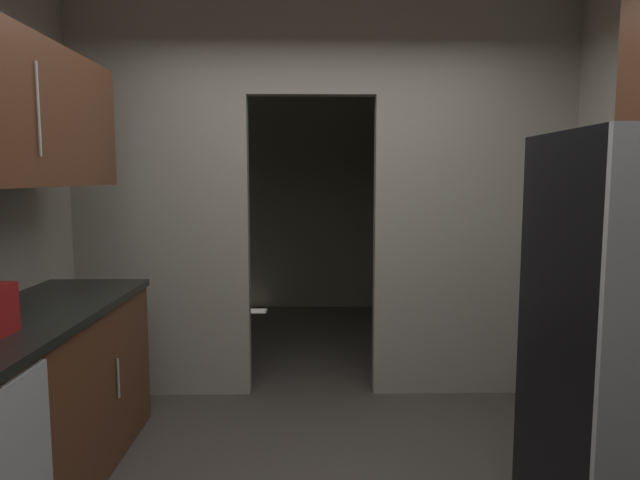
# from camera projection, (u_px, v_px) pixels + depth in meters

# --- Properties ---
(kitchen_partition) EXTENTS (3.52, 0.12, 2.78)m
(kitchen_partition) POSITION_uv_depth(u_px,v_px,m) (327.00, 191.00, 3.99)
(kitchen_partition) COLOR #ADA899
(kitchen_partition) RESTS_ON ground
(adjoining_room_shell) EXTENTS (3.52, 2.83, 2.78)m
(adjoining_room_shell) POSITION_uv_depth(u_px,v_px,m) (320.00, 194.00, 5.91)
(adjoining_room_shell) COLOR gray
(adjoining_room_shell) RESTS_ON ground
(lower_cabinet_run) EXTENTS (0.63, 2.18, 0.92)m
(lower_cabinet_run) POSITION_uv_depth(u_px,v_px,m) (15.00, 421.00, 2.57)
(lower_cabinet_run) COLOR brown
(lower_cabinet_run) RESTS_ON ground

